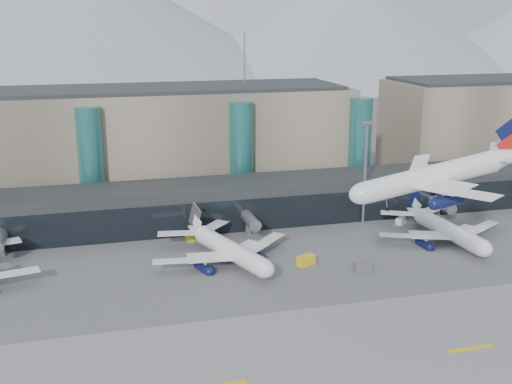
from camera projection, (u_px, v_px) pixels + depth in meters
ground at (316, 321)px, 108.82m from camera, size 900.00×900.00×0.00m
runway_strip at (352, 366)px, 94.83m from camera, size 400.00×40.00×0.04m
runway_markings at (352, 366)px, 94.83m from camera, size 128.00×1.00×0.02m
concourse at (238, 202)px, 161.31m from camera, size 170.00×27.00×10.00m
terminal_main at (126, 143)px, 182.40m from camera, size 130.00×30.00×31.00m
terminal_east at (494, 125)px, 212.32m from camera, size 70.00×30.00×31.00m
teal_towers at (168, 157)px, 170.37m from camera, size 116.40×19.40×46.00m
mountain_ridge at (154, 23)px, 454.93m from camera, size 910.00×400.00×110.00m
lightmast_mid at (365, 167)px, 157.24m from camera, size 3.00×1.20×25.60m
hero_jet at (448, 168)px, 103.72m from camera, size 32.00×31.80×10.36m
jet_parked_mid at (222, 241)px, 135.50m from camera, size 32.37×34.32×11.03m
jet_parked_right at (442, 222)px, 147.99m from camera, size 33.59×32.85×10.83m
veh_b at (190, 238)px, 147.85m from camera, size 2.15×2.98×1.57m
veh_c at (362, 266)px, 130.20m from camera, size 3.64×2.04×1.97m
veh_d at (401, 221)px, 159.89m from camera, size 3.24×3.13×1.68m
veh_f at (6, 270)px, 128.18m from camera, size 3.48×4.04×2.00m
veh_h at (306, 260)px, 133.30m from camera, size 4.20×3.26×2.06m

